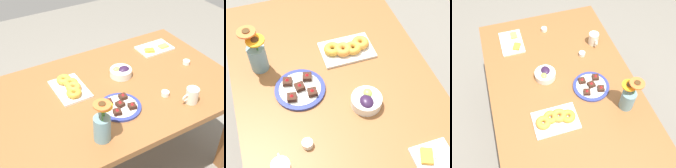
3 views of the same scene
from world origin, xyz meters
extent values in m
plane|color=slate|center=(0.00, 0.00, 0.00)|extent=(6.00, 6.00, 0.00)
cube|color=brown|center=(0.00, 0.00, 0.72)|extent=(1.60, 1.00, 0.04)
cube|color=brown|center=(0.72, -0.42, 0.35)|extent=(0.07, 0.07, 0.70)
cube|color=brown|center=(0.72, 0.42, 0.35)|extent=(0.07, 0.07, 0.70)
cylinder|color=brown|center=(-0.35, 0.35, 0.83)|extent=(0.07, 0.07, 0.00)
torus|color=silver|center=(-0.30, 0.35, 0.79)|extent=(0.05, 0.01, 0.05)
cylinder|color=white|center=(-0.13, -0.10, 0.77)|extent=(0.15, 0.15, 0.05)
ellipsoid|color=#2D1938|center=(-0.14, -0.09, 0.79)|extent=(0.08, 0.07, 0.04)
ellipsoid|color=#9EC14C|center=(-0.10, -0.11, 0.79)|extent=(0.05, 0.04, 0.04)
cube|color=white|center=(-0.51, -0.29, 0.76)|extent=(0.08, 0.06, 0.01)
cube|color=orange|center=(-0.46, -0.24, 0.76)|extent=(0.08, 0.07, 0.02)
cube|color=white|center=(0.23, -0.13, 0.75)|extent=(0.19, 0.28, 0.01)
torus|color=gold|center=(0.24, -0.20, 0.77)|extent=(0.13, 0.13, 0.04)
torus|color=gold|center=(0.21, -0.15, 0.77)|extent=(0.12, 0.12, 0.04)
torus|color=orange|center=(0.22, -0.10, 0.77)|extent=(0.11, 0.11, 0.04)
torus|color=gold|center=(0.24, -0.05, 0.77)|extent=(0.13, 0.13, 0.04)
cylinder|color=white|center=(-0.25, 0.22, 0.75)|extent=(0.05, 0.05, 0.03)
cylinder|color=#C68923|center=(-0.25, 0.22, 0.76)|extent=(0.04, 0.04, 0.01)
cylinder|color=navy|center=(0.05, 0.18, 0.75)|extent=(0.25, 0.25, 0.01)
cylinder|color=white|center=(0.05, 0.18, 0.75)|extent=(0.20, 0.20, 0.01)
cube|color=#381E14|center=(0.00, 0.23, 0.77)|extent=(0.05, 0.05, 0.02)
cone|color=red|center=(0.00, 0.23, 0.79)|extent=(0.02, 0.02, 0.01)
cube|color=#381E14|center=(0.10, 0.23, 0.77)|extent=(0.05, 0.05, 0.02)
cone|color=red|center=(0.10, 0.23, 0.79)|extent=(0.02, 0.02, 0.01)
cube|color=#381E14|center=(0.00, 0.13, 0.77)|extent=(0.05, 0.05, 0.02)
cone|color=red|center=(0.00, 0.13, 0.79)|extent=(0.02, 0.02, 0.01)
cube|color=#381E14|center=(0.10, 0.13, 0.77)|extent=(0.05, 0.05, 0.02)
cone|color=red|center=(0.10, 0.13, 0.79)|extent=(0.02, 0.02, 0.01)
cube|color=#381E14|center=(0.05, 0.18, 0.77)|extent=(0.05, 0.05, 0.02)
cone|color=red|center=(0.05, 0.18, 0.79)|extent=(0.02, 0.02, 0.01)
cylinder|color=#6B939E|center=(0.26, 0.34, 0.81)|extent=(0.09, 0.09, 0.14)
cylinder|color=#3D702D|center=(0.27, 0.36, 0.93)|extent=(0.01, 0.01, 0.10)
cylinder|color=orange|center=(0.27, 0.36, 0.99)|extent=(0.09, 0.09, 0.01)
cylinder|color=#472D14|center=(0.27, 0.36, 0.99)|extent=(0.04, 0.04, 0.01)
cylinder|color=#3D702D|center=(0.24, 0.33, 0.91)|extent=(0.01, 0.01, 0.06)
cylinder|color=orange|center=(0.24, 0.33, 0.95)|extent=(0.09, 0.09, 0.01)
cylinder|color=#472D14|center=(0.24, 0.33, 0.95)|extent=(0.04, 0.04, 0.01)
camera|label=1|loc=(0.79, 1.34, 1.94)|focal=50.00mm
camera|label=2|loc=(-0.88, 0.29, 1.97)|focal=50.00mm
camera|label=3|loc=(0.95, -0.29, 2.13)|focal=40.00mm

